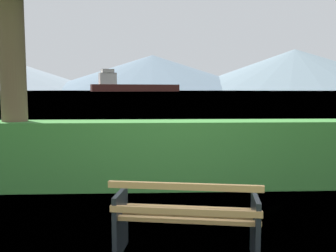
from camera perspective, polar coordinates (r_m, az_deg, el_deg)
The scene contains 5 objects.
water_surface at distance 311.72m, azimuth -2.39°, elevation 5.43°, with size 620.00×620.00×0.00m, color #7A99A8.
park_bench at distance 3.98m, azimuth 2.82°, elevation -14.17°, with size 1.59×0.81×0.87m.
hedge_row at distance 6.64m, azimuth 0.69°, elevation -4.41°, with size 11.88×0.72×1.21m, color #387A33.
cargo_ship_large at distance 265.93m, azimuth -6.04°, elevation 6.29°, with size 63.72×27.46×15.58m.
distant_hills at distance 582.17m, azimuth -7.67°, elevation 8.62°, with size 888.99×408.21×66.55m.
Camera 1 is at (-0.36, -3.79, 1.78)m, focal length 39.29 mm.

